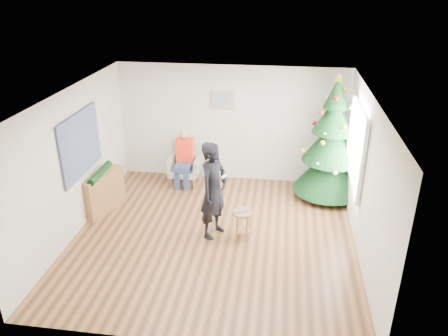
# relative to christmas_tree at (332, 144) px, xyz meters

# --- Properties ---
(floor) EXTENTS (5.00, 5.00, 0.00)m
(floor) POSITION_rel_christmas_tree_xyz_m (-2.12, -1.91, -1.18)
(floor) COLOR brown
(floor) RESTS_ON ground
(ceiling) EXTENTS (5.00, 5.00, 0.00)m
(ceiling) POSITION_rel_christmas_tree_xyz_m (-2.12, -1.91, 1.42)
(ceiling) COLOR white
(ceiling) RESTS_ON wall_back
(wall_back) EXTENTS (5.00, 0.00, 5.00)m
(wall_back) POSITION_rel_christmas_tree_xyz_m (-2.12, 0.59, 0.12)
(wall_back) COLOR silver
(wall_back) RESTS_ON floor
(wall_front) EXTENTS (5.00, 0.00, 5.00)m
(wall_front) POSITION_rel_christmas_tree_xyz_m (-2.12, -4.41, 0.12)
(wall_front) COLOR silver
(wall_front) RESTS_ON floor
(wall_left) EXTENTS (0.00, 5.00, 5.00)m
(wall_left) POSITION_rel_christmas_tree_xyz_m (-4.62, -1.91, 0.12)
(wall_left) COLOR silver
(wall_left) RESTS_ON floor
(wall_right) EXTENTS (0.00, 5.00, 5.00)m
(wall_right) POSITION_rel_christmas_tree_xyz_m (0.38, -1.91, 0.12)
(wall_right) COLOR silver
(wall_right) RESTS_ON floor
(window_panel) EXTENTS (0.04, 1.30, 1.40)m
(window_panel) POSITION_rel_christmas_tree_xyz_m (0.35, -0.91, 0.32)
(window_panel) COLOR white
(window_panel) RESTS_ON wall_right
(curtains) EXTENTS (0.05, 1.75, 1.50)m
(curtains) POSITION_rel_christmas_tree_xyz_m (0.32, -0.91, 0.32)
(curtains) COLOR white
(curtains) RESTS_ON wall_right
(christmas_tree) EXTENTS (1.45, 1.45, 2.63)m
(christmas_tree) POSITION_rel_christmas_tree_xyz_m (0.00, 0.00, 0.00)
(christmas_tree) COLOR #3F2816
(christmas_tree) RESTS_ON floor
(stool) EXTENTS (0.36, 0.36, 0.54)m
(stool) POSITION_rel_christmas_tree_xyz_m (-1.61, -1.88, -0.91)
(stool) COLOR brown
(stool) RESTS_ON floor
(laptop) EXTENTS (0.35, 0.32, 0.02)m
(laptop) POSITION_rel_christmas_tree_xyz_m (-1.61, -1.88, -0.63)
(laptop) COLOR silver
(laptop) RESTS_ON stool
(armchair) EXTENTS (0.69, 0.63, 0.96)m
(armchair) POSITION_rel_christmas_tree_xyz_m (-3.11, 0.15, -0.84)
(armchair) COLOR #8FA081
(armchair) RESTS_ON floor
(seated_person) EXTENTS (0.38, 0.55, 1.26)m
(seated_person) POSITION_rel_christmas_tree_xyz_m (-3.11, 0.10, -0.55)
(seated_person) COLOR navy
(seated_person) RESTS_ON armchair
(standing_man) EXTENTS (0.66, 0.77, 1.78)m
(standing_man) POSITION_rel_christmas_tree_xyz_m (-2.14, -1.81, -0.29)
(standing_man) COLOR black
(standing_man) RESTS_ON floor
(game_controller) EXTENTS (0.09, 0.13, 0.04)m
(game_controller) POSITION_rel_christmas_tree_xyz_m (-1.95, -1.84, 0.00)
(game_controller) COLOR white
(game_controller) RESTS_ON standing_man
(console) EXTENTS (0.60, 1.04, 0.80)m
(console) POSITION_rel_christmas_tree_xyz_m (-4.45, -1.26, -0.78)
(console) COLOR brown
(console) RESTS_ON floor
(garland) EXTENTS (0.14, 0.90, 0.14)m
(garland) POSITION_rel_christmas_tree_xyz_m (-4.45, -1.26, -0.36)
(garland) COLOR black
(garland) RESTS_ON console
(tapestry) EXTENTS (0.03, 1.50, 1.15)m
(tapestry) POSITION_rel_christmas_tree_xyz_m (-4.58, -1.61, 0.37)
(tapestry) COLOR black
(tapestry) RESTS_ON wall_left
(framed_picture) EXTENTS (0.52, 0.05, 0.42)m
(framed_picture) POSITION_rel_christmas_tree_xyz_m (-2.32, 0.55, 0.67)
(framed_picture) COLOR tan
(framed_picture) RESTS_ON wall_back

